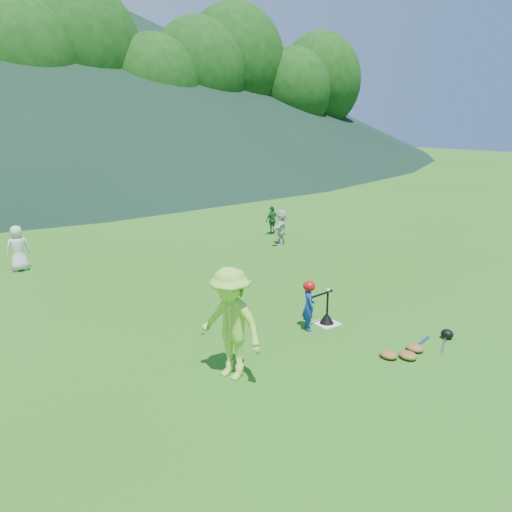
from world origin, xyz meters
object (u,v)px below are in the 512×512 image
(adult_coach, at_px, (231,324))
(fielder_d, at_px, (281,227))
(fielder_c, at_px, (272,220))
(batting_tee, at_px, (327,318))
(home_plate, at_px, (327,323))
(equipment_pile, at_px, (416,348))
(batter_child, at_px, (309,306))
(fielder_a, at_px, (18,248))

(adult_coach, relative_size, fielder_d, 1.56)
(fielder_c, relative_size, batting_tee, 1.54)
(home_plate, height_order, fielder_c, fielder_c)
(fielder_c, bearing_deg, adult_coach, 41.87)
(home_plate, height_order, equipment_pile, equipment_pile)
(batter_child, xyz_separation_m, equipment_pile, (0.93, -1.89, -0.43))
(home_plate, distance_m, batting_tee, 0.12)
(fielder_c, xyz_separation_m, batting_tee, (-4.21, -7.33, -0.39))
(batter_child, relative_size, fielder_c, 0.95)
(home_plate, xyz_separation_m, batter_child, (-0.50, 0.02, 0.49))
(batter_child, bearing_deg, home_plate, -66.59)
(adult_coach, bearing_deg, batter_child, 89.83)
(batter_child, height_order, fielder_c, fielder_c)
(adult_coach, xyz_separation_m, fielder_c, (7.00, 8.01, -0.40))
(fielder_c, relative_size, equipment_pile, 0.58)
(home_plate, relative_size, equipment_pile, 0.25)
(fielder_a, bearing_deg, batter_child, 117.17)
(fielder_a, xyz_separation_m, equipment_pile, (4.75, -9.65, -0.57))
(fielder_a, bearing_deg, equipment_pile, 117.19)
(batter_child, distance_m, batting_tee, 0.62)
(batter_child, distance_m, fielder_a, 8.66)
(fielder_d, relative_size, equipment_pile, 0.66)
(home_plate, bearing_deg, fielder_a, 119.01)
(adult_coach, xyz_separation_m, fielder_a, (-1.53, 8.46, -0.29))
(batter_child, height_order, equipment_pile, batter_child)
(fielder_c, bearing_deg, home_plate, 53.13)
(home_plate, bearing_deg, fielder_c, 60.13)
(home_plate, distance_m, batter_child, 0.70)
(adult_coach, xyz_separation_m, fielder_d, (6.27, 6.59, -0.33))
(home_plate, distance_m, fielder_c, 8.47)
(adult_coach, height_order, batting_tee, adult_coach)
(batting_tee, bearing_deg, equipment_pile, -76.94)
(fielder_c, relative_size, fielder_d, 0.88)
(home_plate, height_order, batter_child, batter_child)
(fielder_c, bearing_deg, equipment_pile, 60.68)
(fielder_d, relative_size, batting_tee, 1.75)
(fielder_a, xyz_separation_m, batting_tee, (4.32, -7.78, -0.51))
(home_plate, distance_m, fielder_a, 8.92)
(adult_coach, bearing_deg, fielder_c, 121.80)
(home_plate, height_order, adult_coach, adult_coach)
(fielder_c, height_order, fielder_d, fielder_d)
(adult_coach, relative_size, fielder_a, 1.46)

